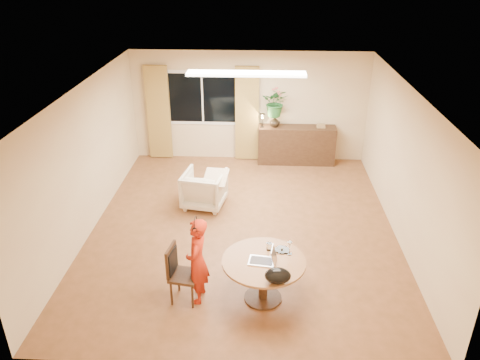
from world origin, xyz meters
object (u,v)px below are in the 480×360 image
(sideboard, at_px, (296,145))
(dining_table, at_px, (264,269))
(armchair, at_px, (204,189))
(dining_chair, at_px, (185,274))
(child, at_px, (197,261))

(sideboard, bearing_deg, dining_table, -98.63)
(dining_table, height_order, armchair, armchair)
(sideboard, bearing_deg, dining_chair, -110.48)
(dining_table, relative_size, armchair, 1.48)
(child, height_order, armchair, child)
(dining_chair, height_order, sideboard, sideboard)
(dining_chair, bearing_deg, dining_table, 13.07)
(child, bearing_deg, sideboard, 164.77)
(dining_table, bearing_deg, dining_chair, -176.43)
(dining_chair, bearing_deg, child, 18.08)
(armchair, bearing_deg, dining_chair, 101.30)
(armchair, bearing_deg, child, 105.18)
(dining_chair, height_order, armchair, dining_chair)
(dining_chair, xyz_separation_m, child, (0.19, 0.03, 0.22))
(child, bearing_deg, dining_table, 95.99)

